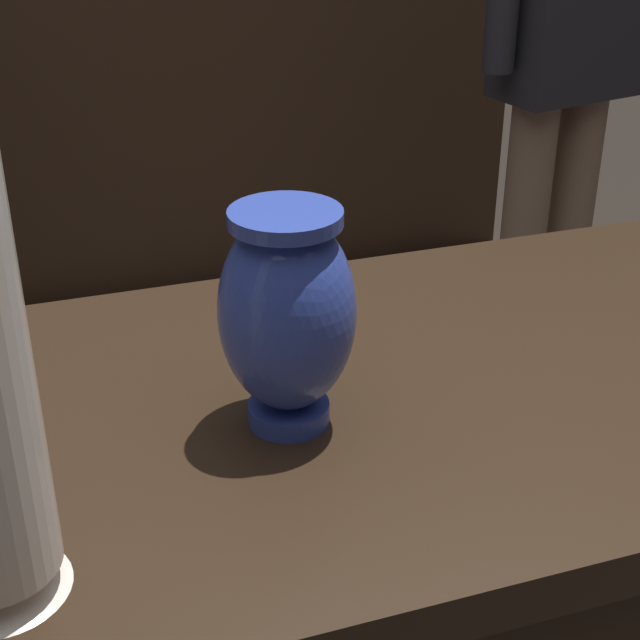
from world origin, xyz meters
TOP-DOWN VIEW (x-y plane):
  - back_display_shelf at (0.00, 2.20)m, footprint 2.60×0.40m
  - vase_centerpiece at (-0.08, -0.04)m, footprint 0.13×0.13m
  - visitor_near_right at (0.92, 1.08)m, footprint 0.46×0.24m

SIDE VIEW (x-z plane):
  - back_display_shelf at x=0.00m, z-range 0.00..0.99m
  - vase_centerpiece at x=-0.08m, z-range 0.81..1.04m
  - visitor_near_right at x=0.92m, z-range 0.14..1.72m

